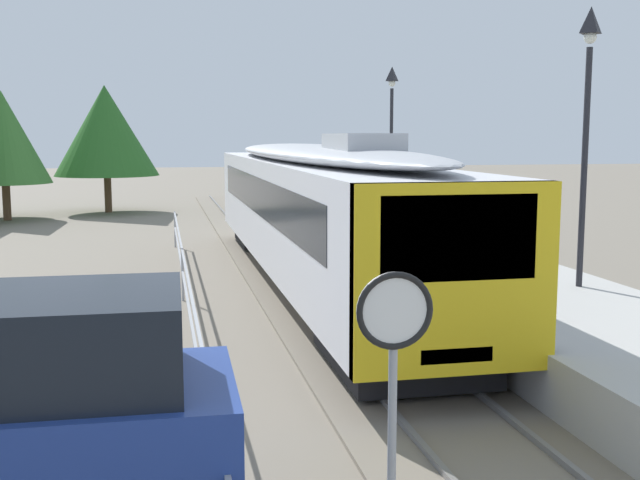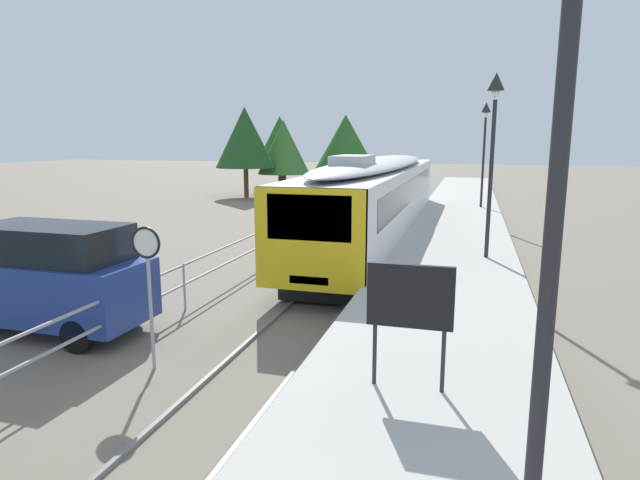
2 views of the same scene
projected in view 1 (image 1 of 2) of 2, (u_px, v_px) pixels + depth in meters
The scene contains 10 objects.
ground_plane at pixel (194, 292), 19.01m from camera, with size 160.00×160.00×0.00m, color slate.
track_rails at pixel (313, 286), 19.61m from camera, with size 3.20×60.00×0.14m.
commuter_train at pixel (313, 204), 19.30m from camera, with size 2.82×19.63×3.74m.
station_platform at pixel (433, 265), 20.21m from camera, with size 3.90×60.00×0.90m, color #B7B5AD.
platform_lamp_mid_platform at pixel (588, 94), 14.57m from camera, with size 0.34×0.34×5.35m.
platform_lamp_far_end at pixel (392, 114), 26.87m from camera, with size 0.34×0.34×5.35m.
speed_limit_sign at pixel (394, 358), 5.90m from camera, with size 0.61×0.10×2.81m.
carpark_fence at pixel (204, 383), 9.12m from camera, with size 0.06×36.06×1.25m.
tree_distant_left at pixel (3, 137), 34.84m from camera, with size 4.16×4.16×5.91m.
tree_distant_centre at pixel (106, 131), 38.56m from camera, with size 5.20×5.20×6.40m.
Camera 1 is at (-3.75, 3.09, 3.82)m, focal length 42.99 mm.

